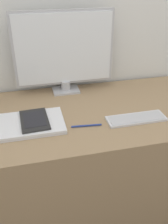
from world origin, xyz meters
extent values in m
cube|color=silver|center=(0.00, 0.58, 1.20)|extent=(3.60, 0.05, 2.40)
cube|color=#997A56|center=(0.00, 0.20, 0.35)|extent=(1.36, 0.67, 0.71)
cube|color=#B7B7BC|center=(-0.07, 0.46, 0.71)|extent=(0.16, 0.11, 0.01)
cylinder|color=#B7B7BC|center=(-0.07, 0.46, 0.75)|extent=(0.05, 0.05, 0.05)
cube|color=#B7B7BC|center=(-0.07, 0.47, 0.97)|extent=(0.56, 0.01, 0.41)
cube|color=white|center=(-0.07, 0.46, 0.97)|extent=(0.53, 0.01, 0.38)
cube|color=silver|center=(0.21, 0.06, 0.71)|extent=(0.29, 0.10, 0.01)
cube|color=#B7B7BC|center=(0.21, 0.06, 0.72)|extent=(0.27, 0.08, 0.00)
cube|color=silver|center=(-0.30, 0.13, 0.71)|extent=(0.32, 0.22, 0.01)
cube|color=silver|center=(-0.30, 0.13, 0.73)|extent=(0.32, 0.22, 0.01)
cube|color=black|center=(-0.28, 0.13, 0.73)|extent=(0.14, 0.20, 0.01)
cube|color=black|center=(-0.28, 0.13, 0.74)|extent=(0.11, 0.15, 0.00)
cylinder|color=navy|center=(-0.04, 0.06, 0.71)|extent=(0.14, 0.02, 0.01)
camera|label=1|loc=(-0.28, -0.89, 1.37)|focal=40.00mm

